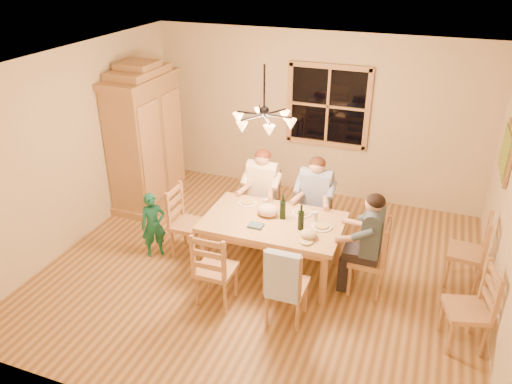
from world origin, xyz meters
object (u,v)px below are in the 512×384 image
at_px(chair_far_left, 262,216).
at_px(chandelier, 264,119).
at_px(chair_spare_front, 464,321).
at_px(adult_woman, 262,183).
at_px(wine_bottle_b, 301,217).
at_px(chair_near_right, 286,296).
at_px(adult_slate_man, 371,232).
at_px(chair_end_left, 189,234).
at_px(wine_bottle_a, 283,207).
at_px(chair_end_right, 366,269).
at_px(adult_plaid_man, 316,191).
at_px(child, 153,225).
at_px(chair_near_left, 216,280).
at_px(chair_far_right, 314,225).
at_px(chair_spare_back, 464,263).
at_px(dining_table, 273,227).
at_px(armoire, 146,141).

bearing_deg(chair_far_left, chandelier, 110.15).
xyz_separation_m(chair_far_left, chair_spare_front, (2.77, -1.38, 0.00)).
bearing_deg(chair_spare_front, adult_woman, 48.37).
bearing_deg(wine_bottle_b, chair_far_left, 132.35).
xyz_separation_m(chair_near_right, adult_slate_man, (0.76, 0.83, 0.54)).
distance_m(chair_end_left, wine_bottle_a, 1.44).
distance_m(chair_end_left, chair_end_right, 2.41).
bearing_deg(chandelier, adult_plaid_man, 61.67).
height_order(chair_end_left, child, chair_end_left).
xyz_separation_m(chair_near_left, wine_bottle_b, (0.80, 0.74, 0.62)).
relative_size(chair_end_left, child, 1.07).
height_order(chair_end_left, chair_end_right, same).
bearing_deg(chair_far_right, chair_end_right, 136.64).
bearing_deg(chair_near_left, chair_spare_back, 26.52).
height_order(dining_table, chair_near_right, chair_near_right).
bearing_deg(armoire, chair_far_right, -7.23).
bearing_deg(armoire, child, -56.88).
relative_size(chair_far_left, chair_spare_back, 1.00).
xyz_separation_m(dining_table, adult_plaid_man, (0.33, 0.82, 0.18)).
distance_m(chair_spare_front, chair_spare_back, 1.15).
bearing_deg(chair_far_right, dining_table, 67.62).
relative_size(chandelier, adult_plaid_man, 0.88).
relative_size(wine_bottle_b, child, 0.36).
relative_size(chandelier, wine_bottle_b, 2.33).
bearing_deg(wine_bottle_b, adult_slate_man, 6.92).
bearing_deg(chair_far_left, chair_near_right, 117.90).
relative_size(chair_near_left, child, 1.07).
bearing_deg(chair_end_right, wine_bottle_b, 96.30).
distance_m(chair_near_right, adult_plaid_man, 1.73).
relative_size(chandelier, chair_far_right, 0.78).
distance_m(chair_far_right, chair_spare_back, 2.01).
relative_size(armoire, adult_plaid_man, 2.63).
height_order(chair_end_right, chair_spare_front, same).
xyz_separation_m(chair_far_left, chair_far_right, (0.77, 0.01, 0.00)).
relative_size(chair_far_left, chair_end_right, 1.00).
distance_m(chair_end_right, adult_plaid_man, 1.31).
relative_size(chair_far_left, child, 1.07).
xyz_separation_m(chandelier, wine_bottle_a, (0.22, 0.11, -1.15)).
bearing_deg(child, chair_far_right, -14.11).
xyz_separation_m(armoire, chair_far_right, (2.88, -0.36, -0.75)).
relative_size(chair_end_right, wine_bottle_b, 3.00).
xyz_separation_m(adult_plaid_man, adult_slate_man, (0.88, -0.81, 0.00)).
distance_m(chair_near_left, wine_bottle_b, 1.26).
relative_size(chair_near_left, adult_plaid_man, 1.13).
bearing_deg(chair_spare_front, chair_near_left, 80.28).
bearing_deg(chair_spare_front, chair_near_right, 82.48).
height_order(chair_far_left, adult_woman, adult_woman).
xyz_separation_m(chair_far_left, wine_bottle_b, (0.82, -0.90, 0.62)).
relative_size(chair_near_right, adult_woman, 1.13).
distance_m(dining_table, child, 1.66).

